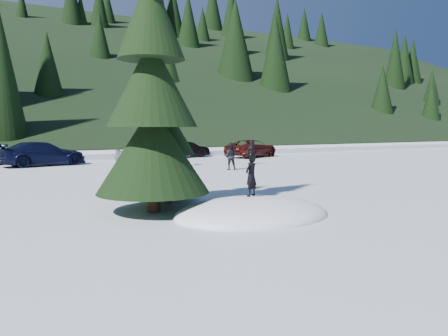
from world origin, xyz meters
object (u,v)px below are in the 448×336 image
adult_1 (252,153)px  adult_2 (182,154)px  car_4 (143,153)px  adult_0 (230,156)px  spruce_short (167,137)px  car_3 (43,154)px  child_skier (251,176)px  car_5 (186,150)px  car_6 (252,148)px  spruce_tall (152,95)px

adult_1 → adult_2: adult_2 is taller
adult_2 → car_4: bearing=-45.8°
adult_0 → spruce_short: bearing=83.9°
adult_0 → car_3: 11.94m
adult_1 → car_4: 7.46m
car_4 → adult_2: bearing=-145.0°
child_skier → car_5: 22.68m
car_3 → car_5: car_3 is taller
adult_2 → car_3: (-7.52, 4.41, -0.03)m
spruce_short → car_4: (4.43, 15.58, -1.45)m
car_3 → car_4: size_ratio=1.36×
adult_2 → car_5: 7.56m
child_skier → adult_0: 12.49m
child_skier → car_3: 19.27m
adult_1 → car_6: adult_1 is taller
car_6 → adult_1: bearing=122.7°
adult_1 → spruce_short: bearing=40.2°
spruce_short → adult_1: 14.77m
spruce_tall → car_6: (14.73, 17.80, -2.63)m
spruce_tall → adult_0: (8.06, 9.61, -2.55)m
spruce_short → adult_1: (10.08, 10.71, -1.35)m
spruce_short → car_5: (8.92, 18.48, -1.47)m
car_6 → spruce_short: bearing=115.4°
adult_1 → adult_2: (-4.46, 0.97, 0.02)m
car_5 → car_6: car_6 is taller
child_skier → adult_2: (4.27, 14.58, -0.29)m
spruce_tall → spruce_short: 2.11m
adult_2 → car_4: 4.08m
spruce_tall → car_5: bearing=63.5°
spruce_tall → adult_1: (11.08, 12.11, -2.56)m
car_6 → car_4: bearing=70.3°
car_3 → car_5: 11.08m
adult_0 → car_4: 7.83m
spruce_short → adult_2: (5.62, 11.68, -1.33)m
adult_1 → child_skier: bearing=50.8°
adult_0 → car_6: bearing=-94.6°
car_4 → car_5: size_ratio=0.99×
spruce_short → adult_0: (7.06, 8.21, -1.33)m
adult_0 → car_3: bearing=-6.8°
spruce_short → car_3: 16.26m
child_skier → car_3: bearing=-103.9°
car_5 → car_6: 5.25m
adult_2 → car_5: bearing=-88.6°
adult_1 → car_5: bearing=-88.0°
car_6 → car_5: bearing=41.9°
adult_1 → car_3: adult_1 is taller
spruce_short → adult_1: bearing=46.7°
car_5 → spruce_tall: bearing=141.5°
car_3 → adult_2: bearing=-132.2°
spruce_tall → adult_0: bearing=50.0°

